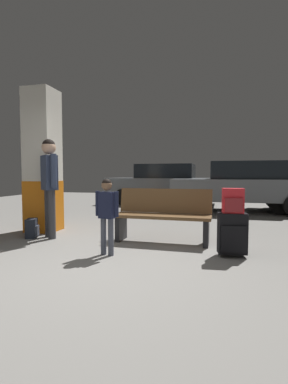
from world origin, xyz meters
TOP-DOWN VIEW (x-y plane):
  - ground_plane at (0.00, 4.00)m, footprint 18.00×18.00m
  - structural_pillar at (-1.96, 1.90)m, footprint 0.57×0.57m
  - bench at (0.52, 1.56)m, footprint 1.61×0.57m
  - suitcase at (1.60, 0.91)m, footprint 0.41×0.28m
  - backpack_bright at (1.60, 0.91)m, footprint 0.29×0.21m
  - child at (-0.10, 0.58)m, footprint 0.36×0.23m
  - adult at (-1.49, 1.37)m, footprint 0.48×0.43m
  - backpack_dark_floor at (-1.81, 1.29)m, footprint 0.27×0.32m
  - parked_car_near at (2.19, 5.92)m, footprint 4.13×1.85m
  - parked_car_far at (-0.53, 7.61)m, footprint 4.14×1.88m

SIDE VIEW (x-z plane):
  - ground_plane at x=0.00m, z-range -0.10..0.00m
  - backpack_dark_floor at x=-1.81m, z-range 0.00..0.34m
  - suitcase at x=1.60m, z-range 0.02..0.62m
  - bench at x=0.52m, z-range 0.00..0.88m
  - child at x=-0.10m, z-range 0.12..1.20m
  - backpack_bright at x=1.60m, z-range 0.60..0.94m
  - parked_car_near at x=2.19m, z-range 0.05..1.56m
  - parked_car_far at x=-0.53m, z-range 0.05..1.56m
  - adult at x=-1.49m, z-range 0.21..1.96m
  - structural_pillar at x=-1.96m, z-range -0.01..2.78m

